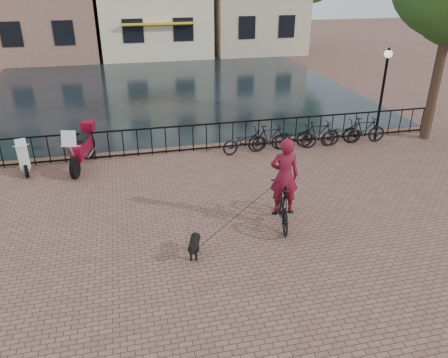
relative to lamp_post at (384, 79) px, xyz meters
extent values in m
plane|color=brown|center=(-7.20, -7.60, -2.38)|extent=(100.00, 100.00, 0.00)
plane|color=black|center=(-7.20, 9.70, -2.38)|extent=(20.00, 20.00, 0.00)
cube|color=black|center=(-7.20, 0.40, -1.38)|extent=(20.00, 0.05, 0.05)
cube|color=black|center=(-7.20, 0.40, -2.30)|extent=(20.00, 0.05, 0.05)
cube|color=gold|center=(-6.70, 17.70, 0.22)|extent=(5.00, 0.60, 0.15)
cylinder|color=black|center=(2.00, -0.30, 0.42)|extent=(0.36, 0.36, 5.60)
cylinder|color=black|center=(4.80, 19.40, 0.60)|extent=(0.36, 0.36, 5.95)
cylinder|color=black|center=(0.00, 0.00, -0.78)|extent=(0.10, 0.10, 3.20)
sphere|color=beige|center=(0.00, 0.00, 0.92)|extent=(0.30, 0.30, 0.30)
imported|color=black|center=(-5.77, -5.15, -1.77)|extent=(1.00, 2.11, 1.22)
imported|color=maroon|center=(-5.77, -5.15, -0.79)|extent=(0.98, 0.75, 2.40)
imported|color=black|center=(-5.40, -0.20, -1.93)|extent=(1.78, 0.83, 0.90)
imported|color=black|center=(-4.45, -0.20, -1.88)|extent=(1.67, 0.49, 1.00)
imported|color=black|center=(-3.50, -0.20, -1.93)|extent=(1.77, 0.79, 0.90)
imported|color=black|center=(-2.55, -0.20, -1.88)|extent=(1.70, 0.64, 1.00)
imported|color=black|center=(-1.60, -0.20, -1.93)|extent=(1.75, 0.72, 0.90)
imported|color=black|center=(-0.65, -0.20, -1.88)|extent=(1.71, 0.66, 1.00)
camera|label=1|loc=(-9.49, -14.45, 3.70)|focal=35.00mm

